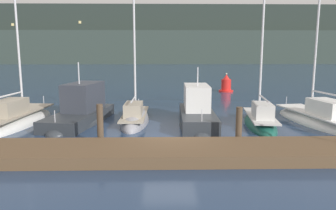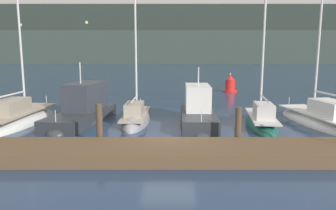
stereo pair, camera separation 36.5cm
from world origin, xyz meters
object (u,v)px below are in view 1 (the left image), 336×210
(sailboat_berth_5, at_px, (135,120))
(sailboat_berth_7, at_px, (260,123))
(motorboat_berth_6, at_px, (197,119))
(channel_buoy, at_px, (226,85))
(sailboat_berth_3, at_px, (18,122))
(sailboat_berth_8, at_px, (318,121))
(motorboat_berth_4, at_px, (81,116))

(sailboat_berth_5, relative_size, sailboat_berth_7, 1.00)
(motorboat_berth_6, distance_m, sailboat_berth_7, 3.56)
(motorboat_berth_6, relative_size, channel_buoy, 3.32)
(sailboat_berth_3, relative_size, motorboat_berth_6, 1.57)
(sailboat_berth_5, height_order, sailboat_berth_7, sailboat_berth_7)
(sailboat_berth_3, height_order, sailboat_berth_8, sailboat_berth_8)
(channel_buoy, bearing_deg, motorboat_berth_4, -128.94)
(motorboat_berth_6, relative_size, sailboat_berth_8, 0.60)
(sailboat_berth_3, xyz_separation_m, channel_buoy, (14.84, 14.71, 0.52))
(motorboat_berth_4, height_order, motorboat_berth_6, motorboat_berth_4)
(sailboat_berth_7, relative_size, sailboat_berth_8, 0.79)
(motorboat_berth_4, distance_m, sailboat_berth_7, 10.39)
(sailboat_berth_7, relative_size, channel_buoy, 4.35)
(motorboat_berth_4, relative_size, sailboat_berth_5, 0.86)
(sailboat_berth_3, xyz_separation_m, sailboat_berth_7, (13.77, -0.47, -0.01))
(sailboat_berth_3, xyz_separation_m, motorboat_berth_6, (10.21, -0.28, 0.19))
(sailboat_berth_3, height_order, channel_buoy, sailboat_berth_3)
(motorboat_berth_4, height_order, sailboat_berth_7, sailboat_berth_7)
(sailboat_berth_5, height_order, motorboat_berth_6, sailboat_berth_5)
(sailboat_berth_3, height_order, sailboat_berth_5, sailboat_berth_3)
(motorboat_berth_4, bearing_deg, sailboat_berth_8, -2.94)
(sailboat_berth_3, xyz_separation_m, motorboat_berth_4, (3.43, 0.59, 0.19))
(motorboat_berth_4, xyz_separation_m, channel_buoy, (11.41, 14.12, 0.33))
(motorboat_berth_6, height_order, sailboat_berth_8, sailboat_berth_8)
(motorboat_berth_4, distance_m, sailboat_berth_5, 3.19)
(sailboat_berth_8, bearing_deg, motorboat_berth_4, 177.06)
(sailboat_berth_3, distance_m, sailboat_berth_5, 6.64)
(motorboat_berth_6, xyz_separation_m, sailboat_berth_8, (7.03, 0.16, -0.20))
(sailboat_berth_3, bearing_deg, motorboat_berth_4, 9.80)
(sailboat_berth_3, distance_m, channel_buoy, 20.90)
(sailboat_berth_7, xyz_separation_m, channel_buoy, (1.07, 15.18, 0.53))
(sailboat_berth_5, bearing_deg, sailboat_berth_7, -8.80)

